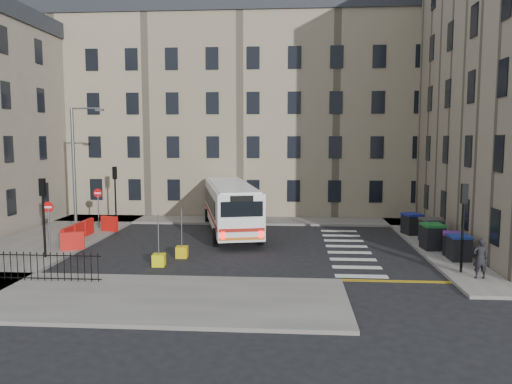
# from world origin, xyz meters

# --- Properties ---
(ground) EXTENTS (120.00, 120.00, 0.00)m
(ground) POSITION_xyz_m (0.00, 0.00, 0.00)
(ground) COLOR black
(ground) RESTS_ON ground
(pavement_north) EXTENTS (36.00, 3.20, 0.15)m
(pavement_north) POSITION_xyz_m (-6.00, 8.60, 0.07)
(pavement_north) COLOR slate
(pavement_north) RESTS_ON ground
(pavement_east) EXTENTS (2.40, 26.00, 0.15)m
(pavement_east) POSITION_xyz_m (9.00, 4.00, 0.07)
(pavement_east) COLOR slate
(pavement_east) RESTS_ON ground
(pavement_west) EXTENTS (6.00, 22.00, 0.15)m
(pavement_west) POSITION_xyz_m (-14.00, 1.00, 0.07)
(pavement_west) COLOR slate
(pavement_west) RESTS_ON ground
(pavement_sw) EXTENTS (20.00, 6.00, 0.15)m
(pavement_sw) POSITION_xyz_m (-7.00, -10.00, 0.07)
(pavement_sw) COLOR slate
(pavement_sw) RESTS_ON ground
(terrace_north) EXTENTS (38.30, 10.80, 17.20)m
(terrace_north) POSITION_xyz_m (-7.00, 15.50, 8.62)
(terrace_north) COLOR gray
(terrace_north) RESTS_ON ground
(traffic_light_east) EXTENTS (0.28, 0.22, 4.10)m
(traffic_light_east) POSITION_xyz_m (8.60, -5.50, 2.87)
(traffic_light_east) COLOR black
(traffic_light_east) RESTS_ON pavement_east
(traffic_light_nw) EXTENTS (0.28, 0.22, 4.10)m
(traffic_light_nw) POSITION_xyz_m (-12.00, 6.50, 2.87)
(traffic_light_nw) COLOR black
(traffic_light_nw) RESTS_ON pavement_west
(traffic_light_sw) EXTENTS (0.28, 0.22, 4.10)m
(traffic_light_sw) POSITION_xyz_m (-12.00, -4.00, 2.87)
(traffic_light_sw) COLOR black
(traffic_light_sw) RESTS_ON pavement_west
(streetlamp) EXTENTS (0.50, 0.22, 8.14)m
(streetlamp) POSITION_xyz_m (-13.00, 2.00, 4.34)
(streetlamp) COLOR #595B5E
(streetlamp) RESTS_ON pavement_west
(no_entry_north) EXTENTS (0.60, 0.08, 3.00)m
(no_entry_north) POSITION_xyz_m (-12.50, 4.50, 2.08)
(no_entry_north) COLOR #595B5E
(no_entry_north) RESTS_ON pavement_west
(no_entry_south) EXTENTS (0.60, 0.08, 3.00)m
(no_entry_south) POSITION_xyz_m (-12.50, -2.50, 2.08)
(no_entry_south) COLOR #595B5E
(no_entry_south) RESTS_ON pavement_west
(roadworks_barriers) EXTENTS (1.66, 6.26, 1.00)m
(roadworks_barriers) POSITION_xyz_m (-11.84, 0.50, 0.65)
(roadworks_barriers) COLOR red
(roadworks_barriers) RESTS_ON pavement_west
(iron_railings) EXTENTS (7.80, 0.04, 1.20)m
(iron_railings) POSITION_xyz_m (-11.25, -8.20, 0.75)
(iron_railings) COLOR black
(iron_railings) RESTS_ON pavement_sw
(bus) EXTENTS (5.30, 12.08, 3.21)m
(bus) POSITION_xyz_m (-3.30, 4.23, 1.85)
(bus) COLOR white
(bus) RESTS_ON ground
(wheelie_bin_a) EXTENTS (1.05, 1.20, 1.27)m
(wheelie_bin_a) POSITION_xyz_m (9.26, -3.11, 0.79)
(wheelie_bin_a) COLOR black
(wheelie_bin_a) RESTS_ON pavement_east
(wheelie_bin_b) EXTENTS (1.20, 1.30, 1.19)m
(wheelie_bin_b) POSITION_xyz_m (9.29, -1.87, 0.75)
(wheelie_bin_b) COLOR black
(wheelie_bin_b) RESTS_ON pavement_east
(wheelie_bin_c) EXTENTS (1.23, 1.38, 1.42)m
(wheelie_bin_c) POSITION_xyz_m (8.62, -0.65, 0.87)
(wheelie_bin_c) COLOR black
(wheelie_bin_c) RESTS_ON pavement_east
(wheelie_bin_d) EXTENTS (1.30, 1.44, 1.42)m
(wheelie_bin_d) POSITION_xyz_m (9.04, 1.24, 0.87)
(wheelie_bin_d) COLOR black
(wheelie_bin_d) RESTS_ON pavement_east
(wheelie_bin_e) EXTENTS (1.34, 1.44, 1.33)m
(wheelie_bin_e) POSITION_xyz_m (8.52, 3.74, 0.82)
(wheelie_bin_e) COLOR black
(wheelie_bin_e) RESTS_ON pavement_east
(pedestrian) EXTENTS (0.67, 0.45, 1.81)m
(pedestrian) POSITION_xyz_m (9.07, -6.48, 1.05)
(pedestrian) COLOR black
(pedestrian) RESTS_ON pavement_east
(bollard_yellow) EXTENTS (0.64, 0.64, 0.60)m
(bollard_yellow) POSITION_xyz_m (-5.76, -4.84, 0.30)
(bollard_yellow) COLOR yellow
(bollard_yellow) RESTS_ON ground
(bollard_chevron) EXTENTS (0.63, 0.63, 0.60)m
(bollard_chevron) POSITION_xyz_m (-5.00, -3.05, 0.30)
(bollard_chevron) COLOR gold
(bollard_chevron) RESTS_ON ground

